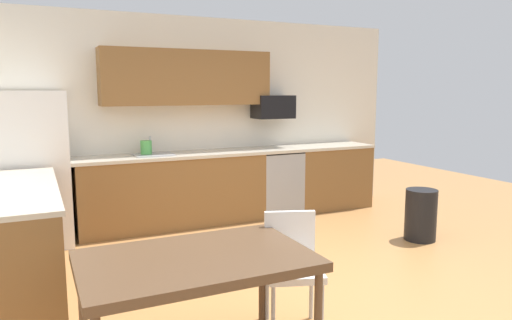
# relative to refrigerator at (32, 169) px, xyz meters

# --- Properties ---
(ground_plane) EXTENTS (12.00, 12.00, 0.00)m
(ground_plane) POSITION_rel_refrigerator_xyz_m (2.18, -2.22, -0.87)
(ground_plane) COLOR #B77F47
(wall_back) EXTENTS (5.80, 0.10, 2.70)m
(wall_back) POSITION_rel_refrigerator_xyz_m (2.18, 0.43, 0.48)
(wall_back) COLOR silver
(wall_back) RESTS_ON ground
(cabinet_run_back) EXTENTS (2.37, 0.60, 0.90)m
(cabinet_run_back) POSITION_rel_refrigerator_xyz_m (1.62, 0.08, -0.42)
(cabinet_run_back) COLOR brown
(cabinet_run_back) RESTS_ON ground
(cabinet_run_back_right) EXTENTS (1.18, 0.60, 0.90)m
(cabinet_run_back_right) POSITION_rel_refrigerator_xyz_m (3.99, 0.08, -0.42)
(cabinet_run_back_right) COLOR brown
(cabinet_run_back_right) RESTS_ON ground
(cabinet_run_left) EXTENTS (0.60, 2.00, 0.90)m
(cabinet_run_left) POSITION_rel_refrigerator_xyz_m (-0.12, -1.42, -0.42)
(cabinet_run_left) COLOR brown
(cabinet_run_left) RESTS_ON ground
(countertop_back) EXTENTS (4.80, 0.64, 0.04)m
(countertop_back) POSITION_rel_refrigerator_xyz_m (2.18, 0.08, 0.05)
(countertop_back) COLOR beige
(countertop_back) RESTS_ON cabinet_run_back
(countertop_left) EXTENTS (0.64, 2.00, 0.04)m
(countertop_left) POSITION_rel_refrigerator_xyz_m (-0.12, -1.42, 0.05)
(countertop_left) COLOR beige
(countertop_left) RESTS_ON cabinet_run_left
(upper_cabinets_back) EXTENTS (2.20, 0.34, 0.70)m
(upper_cabinets_back) POSITION_rel_refrigerator_xyz_m (1.88, 0.21, 1.03)
(upper_cabinets_back) COLOR brown
(refrigerator) EXTENTS (0.76, 0.70, 1.74)m
(refrigerator) POSITION_rel_refrigerator_xyz_m (0.00, 0.00, 0.00)
(refrigerator) COLOR white
(refrigerator) RESTS_ON ground
(oven_range) EXTENTS (0.60, 0.60, 0.91)m
(oven_range) POSITION_rel_refrigerator_xyz_m (3.10, 0.08, -0.41)
(oven_range) COLOR #999BA0
(oven_range) RESTS_ON ground
(microwave) EXTENTS (0.54, 0.36, 0.32)m
(microwave) POSITION_rel_refrigerator_xyz_m (3.10, 0.18, 0.64)
(microwave) COLOR black
(sink_basin) EXTENTS (0.48, 0.40, 0.14)m
(sink_basin) POSITION_rel_refrigerator_xyz_m (1.38, 0.08, 0.01)
(sink_basin) COLOR #A5A8AD
(sink_basin) RESTS_ON countertop_back
(sink_faucet) EXTENTS (0.02, 0.02, 0.24)m
(sink_faucet) POSITION_rel_refrigerator_xyz_m (1.38, 0.26, 0.17)
(sink_faucet) COLOR #B2B5BA
(sink_faucet) RESTS_ON countertop_back
(dining_table) EXTENTS (1.40, 0.90, 0.74)m
(dining_table) POSITION_rel_refrigerator_xyz_m (0.89, -3.09, -0.19)
(dining_table) COLOR brown
(dining_table) RESTS_ON ground
(chair_near_table) EXTENTS (0.51, 0.51, 0.85)m
(chair_near_table) POSITION_rel_refrigerator_xyz_m (1.69, -2.87, -0.36)
(chair_near_table) COLOR white
(chair_near_table) RESTS_ON ground
(trash_bin) EXTENTS (0.36, 0.36, 0.60)m
(trash_bin) POSITION_rel_refrigerator_xyz_m (4.07, -1.72, -0.57)
(trash_bin) COLOR black
(trash_bin) RESTS_ON ground
(kettle) EXTENTS (0.14, 0.14, 0.20)m
(kettle) POSITION_rel_refrigerator_xyz_m (1.30, 0.13, 0.15)
(kettle) COLOR #4CA54C
(kettle) RESTS_ON countertop_back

